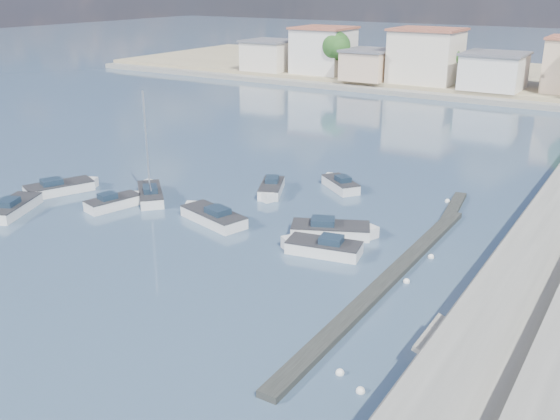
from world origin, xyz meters
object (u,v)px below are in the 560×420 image
at_px(motorboat_e, 63,188).
at_px(motorboat_h, 335,231).
at_px(sailboat, 150,193).
at_px(motorboat_d, 320,248).
at_px(motorboat_b, 116,202).
at_px(motorboat_f, 339,184).
at_px(motorboat_a, 15,207).
at_px(motorboat_g, 271,190).
at_px(motorboat_c, 211,216).

relative_size(motorboat_e, motorboat_h, 1.01).
bearing_deg(motorboat_e, sailboat, 20.12).
relative_size(motorboat_d, motorboat_e, 0.91).
bearing_deg(motorboat_b, motorboat_f, 46.68).
height_order(motorboat_d, motorboat_e, same).
relative_size(motorboat_a, motorboat_f, 1.36).
distance_m(motorboat_e, motorboat_g, 17.49).
distance_m(motorboat_d, motorboat_e, 24.30).
distance_m(motorboat_b, motorboat_e, 6.54).
bearing_deg(motorboat_g, motorboat_h, -31.40).
bearing_deg(motorboat_b, motorboat_c, 10.76).
bearing_deg(motorboat_d, motorboat_g, 137.61).
distance_m(motorboat_e, motorboat_f, 23.32).
distance_m(motorboat_a, sailboat, 10.26).
relative_size(motorboat_a, motorboat_c, 0.94).
xyz_separation_m(motorboat_f, motorboat_g, (-4.16, -4.31, 0.00)).
height_order(motorboat_a, motorboat_h, same).
bearing_deg(motorboat_g, motorboat_f, 46.01).
relative_size(motorboat_e, motorboat_f, 1.39).
xyz_separation_m(motorboat_b, motorboat_h, (17.23, 3.86, 0.00)).
bearing_deg(motorboat_f, motorboat_e, -145.58).
distance_m(motorboat_c, motorboat_f, 12.74).
distance_m(motorboat_c, motorboat_h, 9.32).
relative_size(motorboat_f, motorboat_g, 0.88).
bearing_deg(motorboat_c, motorboat_h, 14.31).
height_order(motorboat_d, sailboat, sailboat).
bearing_deg(motorboat_c, motorboat_b, -169.24).
distance_m(motorboat_a, motorboat_b, 7.58).
height_order(motorboat_b, motorboat_g, same).
height_order(motorboat_a, motorboat_e, same).
distance_m(motorboat_b, sailboat, 3.10).
bearing_deg(motorboat_h, motorboat_f, 115.22).
distance_m(motorboat_f, motorboat_g, 5.99).
bearing_deg(motorboat_b, motorboat_h, 12.63).
xyz_separation_m(motorboat_d, sailboat, (-16.95, 2.24, 0.04)).
bearing_deg(sailboat, motorboat_h, 3.06).
bearing_deg(motorboat_a, motorboat_c, 24.46).
relative_size(motorboat_b, motorboat_d, 0.87).
height_order(motorboat_c, motorboat_f, same).
bearing_deg(motorboat_d, motorboat_b, -177.59).
height_order(motorboat_e, motorboat_f, same).
bearing_deg(sailboat, motorboat_a, -130.42).
relative_size(motorboat_e, sailboat, 0.67).
height_order(motorboat_f, sailboat, sailboat).
bearing_deg(motorboat_d, motorboat_e, -178.93).
xyz_separation_m(motorboat_e, motorboat_h, (23.76, 3.57, 0.00)).
relative_size(motorboat_a, sailboat, 0.65).
xyz_separation_m(motorboat_a, motorboat_h, (23.07, 8.69, -0.00)).
xyz_separation_m(motorboat_c, motorboat_e, (-14.73, -1.26, -0.00)).
relative_size(motorboat_g, sailboat, 0.54).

